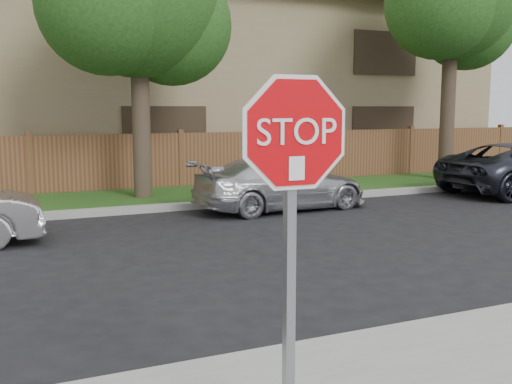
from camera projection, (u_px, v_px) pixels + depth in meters
name	position (u px, v px, depth m)	size (l,w,h in m)	color
ground	(122.00, 383.00, 5.04)	(90.00, 90.00, 0.00)	black
far_curb	(42.00, 216.00, 12.40)	(70.00, 0.30, 0.15)	gray
grass_strip	(36.00, 205.00, 13.90)	(70.00, 3.00, 0.12)	#1E4714
fence	(30.00, 167.00, 15.24)	(70.00, 0.12, 1.60)	#55331E
apartment_building	(15.00, 71.00, 19.92)	(35.20, 9.20, 7.20)	#907959
stop_sign	(293.00, 183.00, 3.78)	(1.01, 0.13, 2.55)	gray
sedan_right	(281.00, 184.00, 13.55)	(1.66, 4.07, 1.18)	silver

